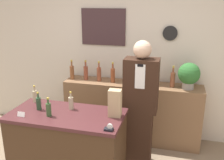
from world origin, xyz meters
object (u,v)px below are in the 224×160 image
potted_plant (189,75)px  shopkeeper (140,106)px  tape_dispenser (109,128)px  paper_bag (115,103)px

potted_plant → shopkeeper: bearing=-135.5°
tape_dispenser → potted_plant: bearing=61.2°
shopkeeper → potted_plant: size_ratio=4.47×
shopkeeper → paper_bag: size_ratio=5.50×
potted_plant → tape_dispenser: (-0.78, -1.43, -0.21)m
potted_plant → paper_bag: potted_plant is taller
paper_bag → tape_dispenser: 0.36m
paper_bag → tape_dispenser: bearing=-85.9°
shopkeeper → tape_dispenser: shopkeeper is taller
shopkeeper → paper_bag: (-0.21, -0.51, 0.23)m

